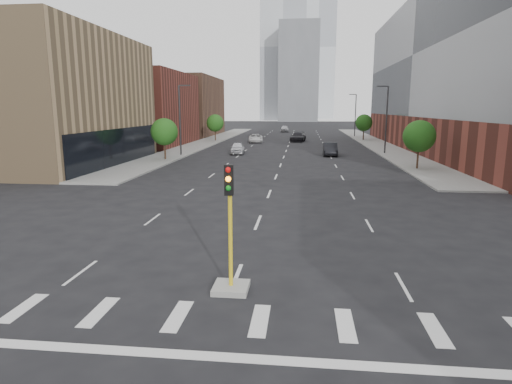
% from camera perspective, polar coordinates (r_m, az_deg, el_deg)
% --- Properties ---
extents(sidewalk_left_far, '(5.00, 92.00, 0.15)m').
position_cam_1_polar(sidewalk_left_far, '(80.77, -6.27, 6.75)').
color(sidewalk_left_far, gray).
rests_on(sidewalk_left_far, ground).
extents(sidewalk_right_far, '(5.00, 92.00, 0.15)m').
position_cam_1_polar(sidewalk_right_far, '(79.89, 15.38, 6.37)').
color(sidewalk_right_far, gray).
rests_on(sidewalk_right_far, ground).
extents(building_left_mid, '(20.00, 24.00, 14.00)m').
position_cam_1_polar(building_left_mid, '(53.71, -28.10, 10.73)').
color(building_left_mid, '#9D7E58').
rests_on(building_left_mid, ground).
extents(building_left_far_a, '(20.00, 22.00, 12.00)m').
position_cam_1_polar(building_left_far_a, '(76.69, -17.01, 10.54)').
color(building_left_far_a, brown).
rests_on(building_left_far_a, ground).
extents(building_left_far_b, '(20.00, 24.00, 13.00)m').
position_cam_1_polar(building_left_far_b, '(101.15, -11.18, 11.13)').
color(building_left_far_b, brown).
rests_on(building_left_far_b, ground).
extents(building_right_main, '(24.00, 70.00, 22.00)m').
position_cam_1_polar(building_right_main, '(70.28, 29.82, 13.65)').
color(building_right_main, brown).
rests_on(building_right_main, ground).
extents(tower_left, '(22.00, 22.00, 70.00)m').
position_cam_1_polar(tower_left, '(226.72, 3.72, 18.44)').
color(tower_left, '#B2B7BC').
rests_on(tower_left, ground).
extents(tower_right, '(20.00, 20.00, 80.00)m').
position_cam_1_polar(tower_right, '(266.91, 8.20, 18.33)').
color(tower_right, '#B2B7BC').
rests_on(tower_right, ground).
extents(tower_mid, '(18.00, 18.00, 44.00)m').
position_cam_1_polar(tower_mid, '(205.27, 5.73, 15.52)').
color(tower_mid, slate).
rests_on(tower_mid, ground).
extents(median_traffic_signal, '(1.20, 1.20, 4.40)m').
position_cam_1_polar(median_traffic_signal, '(14.77, -3.41, -9.57)').
color(median_traffic_signal, '#999993').
rests_on(median_traffic_signal, ground).
extents(streetlight_right_a, '(1.60, 0.22, 9.07)m').
position_cam_1_polar(streetlight_right_a, '(60.67, 16.94, 9.57)').
color(streetlight_right_a, '#2D2D30').
rests_on(streetlight_right_a, ground).
extents(streetlight_right_b, '(1.60, 0.22, 9.07)m').
position_cam_1_polar(streetlight_right_b, '(95.30, 13.06, 10.17)').
color(streetlight_right_b, '#2D2D30').
rests_on(streetlight_right_b, ground).
extents(streetlight_left, '(1.60, 0.22, 9.07)m').
position_cam_1_polar(streetlight_left, '(56.88, -10.04, 9.80)').
color(streetlight_left, '#2D2D30').
rests_on(streetlight_left, ground).
extents(tree_left_near, '(3.20, 3.20, 4.85)m').
position_cam_1_polar(tree_left_near, '(52.34, -12.13, 7.85)').
color(tree_left_near, '#382619').
rests_on(tree_left_near, ground).
extents(tree_left_far, '(3.20, 3.20, 4.85)m').
position_cam_1_polar(tree_left_far, '(81.35, -5.47, 9.14)').
color(tree_left_far, '#382619').
rests_on(tree_left_far, ground).
extents(tree_right_near, '(3.20, 3.20, 4.85)m').
position_cam_1_polar(tree_right_near, '(46.23, 20.94, 6.96)').
color(tree_right_near, '#382619').
rests_on(tree_right_near, ground).
extents(tree_right_far, '(3.20, 3.20, 4.85)m').
position_cam_1_polar(tree_right_far, '(85.49, 14.20, 8.95)').
color(tree_right_far, '#382619').
rests_on(tree_right_far, ground).
extents(car_near_left, '(2.21, 4.71, 1.56)m').
position_cam_1_polar(car_near_left, '(58.85, -2.48, 5.87)').
color(car_near_left, silver).
rests_on(car_near_left, ground).
extents(car_mid_right, '(1.87, 5.19, 1.70)m').
position_cam_1_polar(car_mid_right, '(57.59, 9.85, 5.67)').
color(car_mid_right, black).
rests_on(car_mid_right, ground).
extents(car_far_left, '(3.01, 5.60, 1.49)m').
position_cam_1_polar(car_far_left, '(78.51, -0.05, 7.18)').
color(car_far_left, silver).
rests_on(car_far_left, ground).
extents(car_deep_right, '(3.23, 6.21, 1.72)m').
position_cam_1_polar(car_deep_right, '(81.26, 5.63, 7.34)').
color(car_deep_right, black).
rests_on(car_deep_right, ground).
extents(car_distant, '(2.12, 5.08, 1.72)m').
position_cam_1_polar(car_distant, '(112.90, 3.83, 8.43)').
color(car_distant, silver).
rests_on(car_distant, ground).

